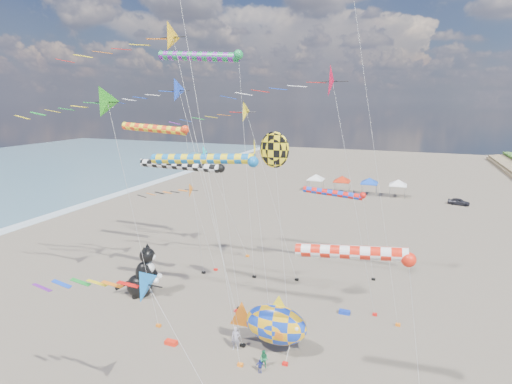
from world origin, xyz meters
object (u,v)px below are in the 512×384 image
Objects in this scene: parked_car at (459,202)px; child_blue at (260,366)px; person_adult at (236,338)px; child_green at (264,359)px; fish_inflatable at (275,324)px; cat_inflatable at (141,271)px.

child_blue is at bearing 175.41° from parked_car.
person_adult is 2.79m from child_green.
fish_inflatable is at bearing 88.84° from child_green.
child_green is 53.68m from parked_car.
person_adult is 1.82× the size of child_blue.
child_blue is at bearing -39.94° from cat_inflatable.
child_green is at bearing -96.18° from fish_inflatable.
child_blue is at bearing -93.55° from child_green.
person_adult is (11.05, -4.32, -1.57)m from cat_inflatable.
child_blue is 0.28× the size of parked_car.
cat_inflatable is at bearing 164.78° from fish_inflatable.
person_adult is at bearing -37.19° from cat_inflatable.
fish_inflatable is 52.00m from parked_car.
child_green is 1.32× the size of child_blue.
cat_inflatable is 5.14× the size of child_blue.
cat_inflatable is at bearing 130.44° from child_blue.
parked_car is (30.25, 45.55, -1.86)m from cat_inflatable.
fish_inflatable is 3.09m from person_adult.
parked_car is at bearing 46.54° from child_blue.
parked_car reaches higher than child_blue.
cat_inflatable reaches higher than child_green.
cat_inflatable is 14.75m from child_green.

